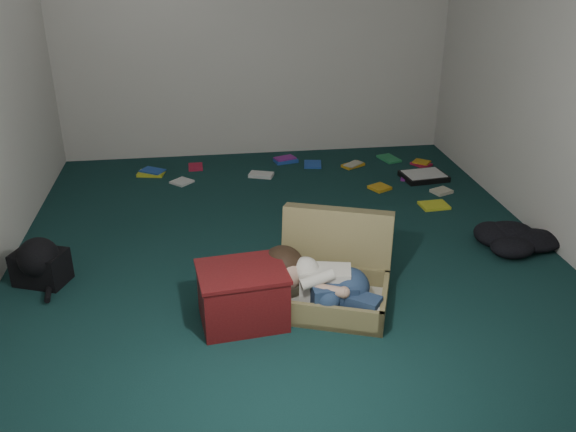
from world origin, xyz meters
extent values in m
plane|color=#113231|center=(0.00, 0.00, 0.00)|extent=(4.50, 4.50, 0.00)
plane|color=silver|center=(0.00, 2.25, 1.30)|extent=(4.50, 0.00, 4.50)
plane|color=silver|center=(0.00, -2.25, 1.30)|extent=(4.50, 0.00, 4.50)
plane|color=silver|center=(2.00, 0.00, 1.30)|extent=(0.00, 4.50, 4.50)
cube|color=olive|center=(0.17, -0.80, 0.08)|extent=(0.86, 0.74, 0.17)
cube|color=beige|center=(0.17, -0.80, 0.04)|extent=(0.78, 0.66, 0.02)
cube|color=olive|center=(0.28, -0.49, 0.26)|extent=(0.76, 0.46, 0.54)
cube|color=white|center=(0.14, -0.82, 0.18)|extent=(0.34, 0.24, 0.23)
sphere|color=tan|center=(-0.09, -0.76, 0.24)|extent=(0.20, 0.20, 0.20)
ellipsoid|color=black|center=(-0.11, -0.70, 0.28)|extent=(0.26, 0.28, 0.23)
ellipsoid|color=navy|center=(0.29, -0.86, 0.18)|extent=(0.24, 0.28, 0.23)
cube|color=navy|center=(0.17, -0.94, 0.17)|extent=(0.28, 0.14, 0.15)
cube|color=navy|center=(0.32, -1.00, 0.14)|extent=(0.27, 0.25, 0.11)
sphere|color=white|center=(0.42, -1.01, 0.12)|extent=(0.11, 0.11, 0.11)
sphere|color=white|center=(0.39, -1.08, 0.11)|extent=(0.10, 0.10, 0.10)
cylinder|color=tan|center=(0.14, -0.96, 0.22)|extent=(0.20, 0.12, 0.07)
cube|color=#581213|center=(-0.38, -0.88, 0.17)|extent=(0.54, 0.44, 0.34)
cube|color=#581213|center=(-0.38, -0.88, 0.35)|extent=(0.57, 0.47, 0.02)
cube|color=black|center=(1.53, 1.26, 0.03)|extent=(0.44, 0.35, 0.05)
cube|color=white|center=(1.53, 1.26, 0.05)|extent=(0.40, 0.31, 0.01)
cube|color=yellow|center=(-1.10, 1.74, 0.01)|extent=(0.20, 0.15, 0.02)
cube|color=#B51835|center=(-0.66, 1.88, 0.01)|extent=(0.24, 0.23, 0.02)
cube|color=white|center=(-0.03, 1.54, 0.01)|extent=(0.19, 0.23, 0.02)
cube|color=#214FB3|center=(0.53, 1.78, 0.01)|extent=(0.21, 0.23, 0.02)
cube|color=gold|center=(0.93, 1.69, 0.01)|extent=(0.24, 0.23, 0.02)
cube|color=#268B4C|center=(1.35, 1.83, 0.01)|extent=(0.21, 0.16, 0.02)
cube|color=purple|center=(1.38, 1.28, 0.01)|extent=(0.24, 0.24, 0.02)
cube|color=beige|center=(1.57, 0.90, 0.01)|extent=(0.18, 0.22, 0.02)
cube|color=yellow|center=(1.39, 0.61, 0.01)|extent=(0.22, 0.24, 0.02)
cube|color=#B51835|center=(1.63, 1.63, 0.01)|extent=(0.24, 0.22, 0.02)
cube|color=white|center=(-0.79, 1.48, 0.01)|extent=(0.22, 0.18, 0.02)
cube|color=#214FB3|center=(0.27, 1.92, 0.01)|extent=(0.24, 0.24, 0.02)
cube|color=gold|center=(1.03, 1.06, 0.01)|extent=(0.17, 0.21, 0.02)
camera|label=1|loc=(-0.55, -4.01, 2.17)|focal=38.00mm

